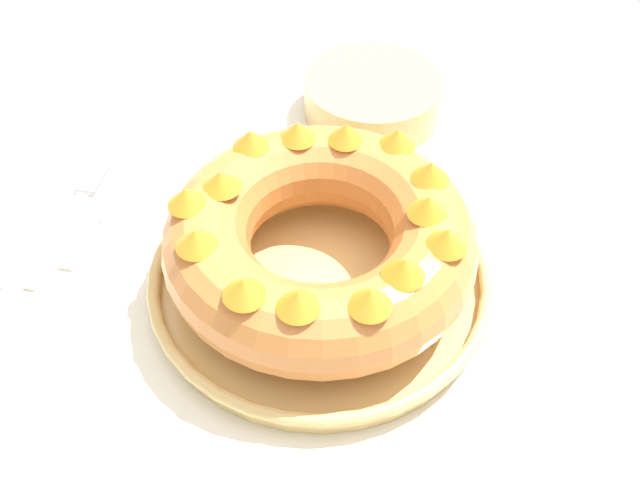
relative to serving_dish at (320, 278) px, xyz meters
The scene contains 7 objects.
dining_table 0.10m from the serving_dish, 44.55° to the left, with size 1.49×1.20×0.78m.
serving_dish is the anchor object (origin of this frame).
bundt_cake 0.06m from the serving_dish, 22.04° to the right, with size 0.28×0.28×0.09m.
fork 0.28m from the serving_dish, 168.18° to the left, with size 0.02×0.18×0.01m.
serving_knife 0.31m from the serving_dish, behind, with size 0.02×0.20×0.01m.
cake_knife 0.25m from the serving_dish, behind, with size 0.02×0.15×0.01m.
side_bowl 0.28m from the serving_dish, 87.77° to the left, with size 0.16×0.16×0.05m, color tan.
Camera 1 is at (0.07, -0.46, 1.33)m, focal length 42.00 mm.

